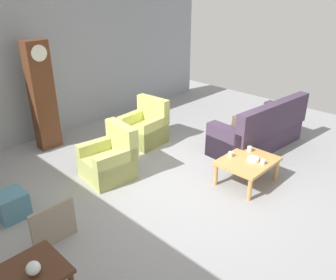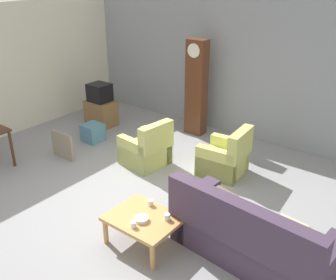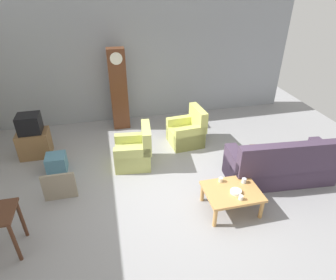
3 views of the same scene
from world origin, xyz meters
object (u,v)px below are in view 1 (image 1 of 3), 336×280
(couch_floral, at_px, (259,132))
(armchair_olive_near, at_px, (110,161))
(cup_blue_rimmed, at_px, (250,149))
(armchair_olive_far, at_px, (145,129))
(cup_white_porcelain, at_px, (263,162))
(framed_picture_leaning, at_px, (54,225))
(grandfather_clock, at_px, (42,96))
(glass_dome_cloche, at_px, (33,268))
(bowl_white_stacked, at_px, (253,159))
(cup_cream_tall, at_px, (230,154))
(coffee_table_wood, at_px, (248,163))
(storage_box_blue, at_px, (11,205))

(couch_floral, bearing_deg, armchair_olive_near, 156.02)
(cup_blue_rimmed, bearing_deg, couch_floral, 21.45)
(couch_floral, relative_size, cup_blue_rimmed, 24.32)
(armchair_olive_far, bearing_deg, couch_floral, -52.66)
(couch_floral, xyz_separation_m, cup_white_porcelain, (-1.27, -0.80, 0.11))
(framed_picture_leaning, bearing_deg, grandfather_clock, 62.95)
(glass_dome_cloche, height_order, bowl_white_stacked, glass_dome_cloche)
(grandfather_clock, xyz_separation_m, framed_picture_leaning, (-1.38, -2.70, -0.80))
(couch_floral, height_order, bowl_white_stacked, couch_floral)
(glass_dome_cloche, xyz_separation_m, cup_white_porcelain, (3.76, -0.13, -0.37))
(grandfather_clock, relative_size, bowl_white_stacked, 11.05)
(cup_white_porcelain, bearing_deg, armchair_olive_near, 126.75)
(glass_dome_cloche, height_order, cup_cream_tall, glass_dome_cloche)
(armchair_olive_near, relative_size, cup_blue_rimmed, 10.32)
(framed_picture_leaning, relative_size, cup_white_porcelain, 7.72)
(grandfather_clock, bearing_deg, glass_dome_cloche, -118.92)
(armchair_olive_near, distance_m, cup_blue_rimmed, 2.43)
(coffee_table_wood, bearing_deg, glass_dome_cloche, -178.20)
(coffee_table_wood, relative_size, cup_cream_tall, 11.75)
(armchair_olive_far, xyz_separation_m, grandfather_clock, (-1.52, 1.27, 0.77))
(couch_floral, xyz_separation_m, framed_picture_leaning, (-4.31, 0.42, -0.07))
(grandfather_clock, xyz_separation_m, bowl_white_stacked, (1.65, -3.76, -0.63))
(coffee_table_wood, height_order, cup_white_porcelain, cup_white_porcelain)
(armchair_olive_near, relative_size, bowl_white_stacked, 4.73)
(couch_floral, distance_m, framed_picture_leaning, 4.34)
(armchair_olive_far, bearing_deg, glass_dome_cloche, -145.00)
(couch_floral, bearing_deg, coffee_table_wood, -157.10)
(framed_picture_leaning, bearing_deg, bowl_white_stacked, -19.16)
(coffee_table_wood, height_order, grandfather_clock, grandfather_clock)
(coffee_table_wood, height_order, cup_blue_rimmed, cup_blue_rimmed)
(armchair_olive_far, relative_size, framed_picture_leaning, 1.53)
(coffee_table_wood, distance_m, storage_box_blue, 3.70)
(cup_blue_rimmed, bearing_deg, cup_white_porcelain, -122.06)
(cup_cream_tall, relative_size, bowl_white_stacked, 0.42)
(armchair_olive_near, distance_m, cup_white_porcelain, 2.56)
(couch_floral, xyz_separation_m, glass_dome_cloche, (-5.03, -0.67, 0.48))
(armchair_olive_far, height_order, cup_blue_rimmed, armchair_olive_far)
(cup_white_porcelain, distance_m, cup_cream_tall, 0.54)
(armchair_olive_far, height_order, framed_picture_leaning, armchair_olive_far)
(framed_picture_leaning, height_order, cup_blue_rimmed, framed_picture_leaning)
(grandfather_clock, bearing_deg, coffee_table_wood, -66.23)
(cup_white_porcelain, bearing_deg, glass_dome_cloche, 178.02)
(cup_white_porcelain, bearing_deg, cup_blue_rimmed, 57.94)
(couch_floral, height_order, coffee_table_wood, couch_floral)
(cup_blue_rimmed, bearing_deg, framed_picture_leaning, 165.90)
(armchair_olive_far, distance_m, storage_box_blue, 3.10)
(armchair_olive_near, xyz_separation_m, grandfather_clock, (-0.13, 1.88, 0.77))
(armchair_olive_far, height_order, cup_white_porcelain, armchair_olive_far)
(storage_box_blue, relative_size, cup_white_porcelain, 5.24)
(armchair_olive_far, xyz_separation_m, glass_dome_cloche, (-3.61, -2.53, 0.53))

